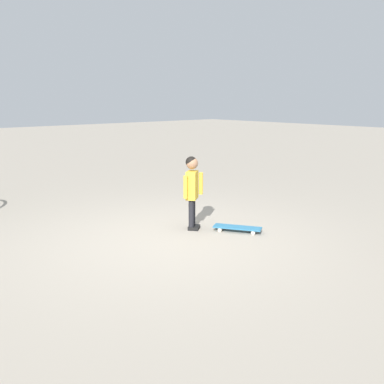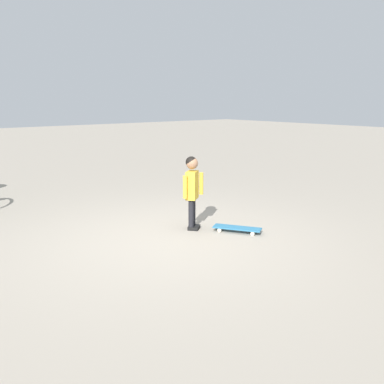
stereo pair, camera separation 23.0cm
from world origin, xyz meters
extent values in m
plane|color=#9E9384|center=(0.00, 0.00, 0.00)|extent=(50.00, 50.00, 0.00)
cylinder|color=black|center=(-0.21, 0.62, 0.24)|extent=(0.08, 0.08, 0.42)
cube|color=black|center=(-0.19, 0.63, 0.03)|extent=(0.17, 0.15, 0.05)
cylinder|color=black|center=(-0.15, 0.53, 0.24)|extent=(0.08, 0.08, 0.42)
cube|color=black|center=(-0.12, 0.55, 0.03)|extent=(0.17, 0.15, 0.05)
cube|color=gold|center=(-0.18, 0.57, 0.65)|extent=(0.26, 0.28, 0.40)
cylinder|color=gold|center=(-0.19, 0.76, 0.65)|extent=(0.06, 0.06, 0.32)
cylinder|color=gold|center=(-0.13, 0.41, 0.65)|extent=(0.06, 0.06, 0.32)
sphere|color=#9E7051|center=(-0.18, 0.57, 0.96)|extent=(0.17, 0.17, 0.17)
sphere|color=black|center=(-0.19, 0.57, 0.98)|extent=(0.16, 0.16, 0.16)
cube|color=teal|center=(0.35, 0.97, 0.07)|extent=(0.68, 0.51, 0.02)
cube|color=#B7B7BC|center=(0.55, 1.09, 0.05)|extent=(0.08, 0.11, 0.02)
cube|color=#B7B7BC|center=(0.15, 0.84, 0.05)|extent=(0.08, 0.11, 0.02)
cylinder|color=beige|center=(0.51, 1.15, 0.03)|extent=(0.06, 0.05, 0.06)
cylinder|color=beige|center=(0.59, 1.03, 0.03)|extent=(0.06, 0.05, 0.06)
cylinder|color=beige|center=(0.11, 0.91, 0.03)|extent=(0.06, 0.05, 0.06)
cylinder|color=beige|center=(0.18, 0.78, 0.03)|extent=(0.06, 0.05, 0.06)
camera|label=1|loc=(4.32, -3.40, 1.85)|focal=40.33mm
camera|label=2|loc=(4.47, -3.23, 1.85)|focal=40.33mm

